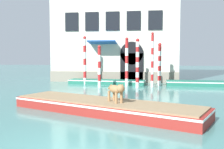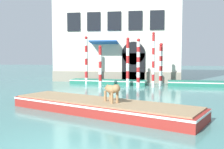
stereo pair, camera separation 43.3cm
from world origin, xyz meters
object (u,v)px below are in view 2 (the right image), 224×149
at_px(boat_foreground, 100,106).
at_px(mooring_pole_1, 138,63).
at_px(mooring_pole_4, 86,60).
at_px(mooring_pole_0, 161,64).
at_px(mooring_pole_5, 153,60).
at_px(dog_on_deck, 112,90).
at_px(boat_moored_far, 200,83).
at_px(boat_moored_near_palazzo, 108,82).
at_px(mooring_pole_3, 100,66).
at_px(mooring_pole_2, 128,62).

height_order(boat_foreground, mooring_pole_1, mooring_pole_1).
xyz_separation_m(mooring_pole_1, mooring_pole_4, (-4.63, 1.61, 0.17)).
distance_m(mooring_pole_0, mooring_pole_5, 1.54).
relative_size(boat_foreground, mooring_pole_4, 2.17).
height_order(boat_foreground, dog_on_deck, dog_on_deck).
height_order(boat_moored_far, mooring_pole_5, mooring_pole_5).
xyz_separation_m(boat_moored_near_palazzo, mooring_pole_5, (3.92, -1.90, 1.97)).
height_order(boat_foreground, mooring_pole_4, mooring_pole_4).
bearing_deg(mooring_pole_0, mooring_pole_3, -157.13).
bearing_deg(mooring_pole_3, mooring_pole_0, 22.87).
relative_size(dog_on_deck, mooring_pole_4, 0.25).
relative_size(boat_foreground, mooring_pole_3, 2.74).
bearing_deg(mooring_pole_5, boat_moored_far, 24.59).
bearing_deg(boat_moored_far, mooring_pole_5, -153.95).
xyz_separation_m(boat_foreground, boat_moored_near_palazzo, (-1.82, 11.44, -0.09)).
bearing_deg(boat_moored_far, mooring_pole_3, -161.97).
relative_size(dog_on_deck, mooring_pole_3, 0.32).
bearing_deg(mooring_pole_2, dog_on_deck, -87.11).
relative_size(boat_moored_near_palazzo, boat_moored_far, 1.31).
bearing_deg(mooring_pole_3, boat_moored_near_palazzo, 86.30).
bearing_deg(dog_on_deck, mooring_pole_2, 145.98).
height_order(dog_on_deck, boat_moored_near_palazzo, dog_on_deck).
bearing_deg(mooring_pole_1, mooring_pole_0, 41.49).
relative_size(mooring_pole_0, mooring_pole_3, 1.08).
relative_size(mooring_pole_1, mooring_pole_4, 0.92).
bearing_deg(boat_moored_near_palazzo, boat_moored_far, 3.27).
bearing_deg(mooring_pole_4, boat_moored_near_palazzo, 14.22).
xyz_separation_m(dog_on_deck, mooring_pole_1, (0.38, 9.71, 0.86)).
relative_size(mooring_pole_3, mooring_pole_5, 0.76).
distance_m(mooring_pole_1, mooring_pole_5, 1.18).
distance_m(mooring_pole_2, mooring_pole_4, 3.84).
height_order(dog_on_deck, mooring_pole_4, mooring_pole_4).
bearing_deg(boat_moored_near_palazzo, mooring_pole_4, -161.20).
bearing_deg(boat_moored_far, mooring_pole_1, -157.34).
xyz_separation_m(boat_foreground, mooring_pole_0, (2.71, 10.91, 1.50)).
bearing_deg(mooring_pole_3, dog_on_deck, -74.55).
xyz_separation_m(mooring_pole_0, mooring_pole_2, (-2.65, -0.86, 0.21)).
bearing_deg(boat_moored_near_palazzo, mooring_pole_3, -89.13).
bearing_deg(boat_foreground, mooring_pole_1, 107.07).
height_order(boat_moored_far, mooring_pole_3, mooring_pole_3).
bearing_deg(mooring_pole_4, mooring_pole_2, -13.83).
xyz_separation_m(dog_on_deck, boat_moored_near_palazzo, (-2.40, 11.79, -0.87)).
bearing_deg(mooring_pole_4, mooring_pole_1, -19.14).
bearing_deg(boat_moored_near_palazzo, dog_on_deck, -73.91).
relative_size(boat_moored_far, mooring_pole_3, 1.58).
distance_m(boat_moored_far, mooring_pole_1, 5.54).
relative_size(dog_on_deck, boat_moored_far, 0.20).
xyz_separation_m(boat_foreground, mooring_pole_5, (2.11, 9.54, 1.88)).
height_order(boat_moored_far, mooring_pole_1, mooring_pole_1).
distance_m(dog_on_deck, mooring_pole_3, 9.64).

